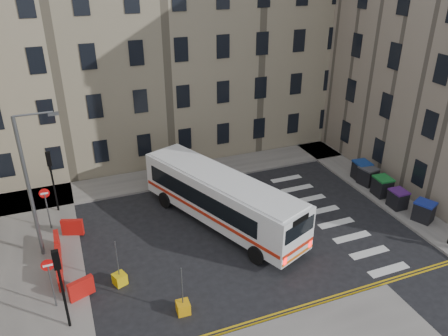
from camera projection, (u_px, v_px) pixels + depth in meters
ground at (270, 226)px, 26.82m from camera, size 120.00×120.00×0.00m
pavement_north at (144, 181)px, 31.99m from camera, size 36.00×3.20×0.15m
pavement_east at (352, 174)px, 33.08m from camera, size 2.40×26.00×0.15m
pavement_west at (24, 270)px, 23.02m from camera, size 6.00×22.00×0.15m
terrace_north at (103, 46)px, 33.65m from camera, size 38.30×10.80×17.20m
traffic_light_nw at (51, 173)px, 27.03m from camera, size 0.28×0.22×4.10m
traffic_light_sw at (60, 278)px, 18.27m from camera, size 0.28×0.22×4.10m
streetlamp at (29, 187)px, 22.30m from camera, size 0.50×0.22×8.14m
no_entry_north at (46, 200)px, 25.55m from camera, size 0.60×0.08×3.00m
no_entry_south at (50, 274)px, 19.71m from camera, size 0.60×0.08×3.00m
roadworks_barriers at (66, 257)px, 23.06m from camera, size 1.66×6.26×1.00m
bus at (221, 197)px, 26.34m from camera, size 6.91×11.84×3.19m
wheelie_bin_a at (424, 211)px, 26.90m from camera, size 1.39×1.46×1.27m
wheelie_bin_b at (398, 199)px, 28.31m from camera, size 0.99×1.13×1.22m
wheelie_bin_c at (382, 186)px, 29.72m from camera, size 1.13×1.27×1.33m
wheelie_bin_d at (368, 176)px, 31.14m from camera, size 1.24×1.36×1.31m
wheelie_bin_e at (362, 170)px, 31.83m from camera, size 1.17×1.32×1.37m
bollard_yellow at (120, 279)px, 22.02m from camera, size 0.77×0.77×0.60m
bollard_chevron at (183, 307)px, 20.25m from camera, size 0.62×0.62×0.60m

